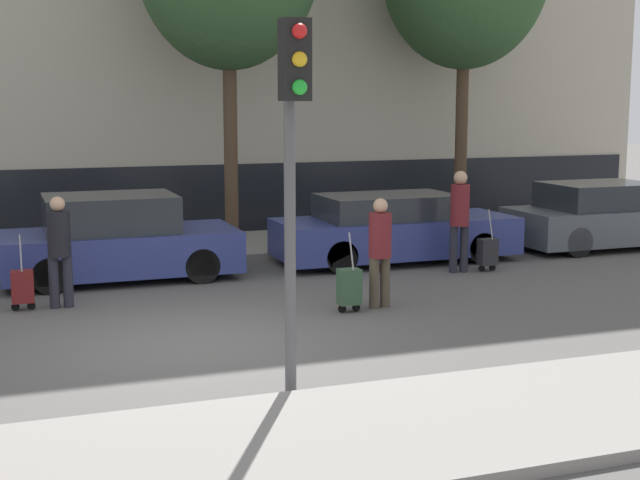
% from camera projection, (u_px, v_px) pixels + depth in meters
% --- Properties ---
extents(ground_plane, '(80.00, 80.00, 0.00)m').
position_uv_depth(ground_plane, '(195.00, 344.00, 11.35)').
color(ground_plane, '#565451').
extents(sidewalk_near, '(28.00, 2.50, 0.12)m').
position_uv_depth(sidewalk_near, '(284.00, 446.00, 7.86)').
color(sidewalk_near, gray).
rests_on(sidewalk_near, ground_plane).
extents(sidewalk_far, '(28.00, 3.00, 0.12)m').
position_uv_depth(sidewalk_far, '(121.00, 252.00, 17.83)').
color(sidewalk_far, gray).
rests_on(sidewalk_far, ground_plane).
extents(parked_car_1, '(3.98, 1.87, 1.47)m').
position_uv_depth(parked_car_1, '(118.00, 240.00, 15.35)').
color(parked_car_1, navy).
rests_on(parked_car_1, ground_plane).
extents(parked_car_2, '(4.61, 1.75, 1.30)m').
position_uv_depth(parked_car_2, '(394.00, 230.00, 17.03)').
color(parked_car_2, navy).
rests_on(parked_car_2, ground_plane).
extents(parked_car_3, '(4.00, 1.83, 1.37)m').
position_uv_depth(parked_car_3, '(602.00, 217.00, 18.66)').
color(parked_car_3, '#4C5156').
rests_on(parked_car_3, ground_plane).
extents(pedestrian_left, '(0.35, 0.34, 1.67)m').
position_uv_depth(pedestrian_left, '(59.00, 245.00, 13.19)').
color(pedestrian_left, '#23232D').
rests_on(pedestrian_left, ground_plane).
extents(trolley_left, '(0.34, 0.29, 1.14)m').
position_uv_depth(trolley_left, '(22.00, 287.00, 13.11)').
color(trolley_left, maroon).
rests_on(trolley_left, ground_plane).
extents(pedestrian_center, '(0.35, 0.34, 1.65)m').
position_uv_depth(pedestrian_center, '(380.00, 246.00, 13.20)').
color(pedestrian_center, '#4C4233').
rests_on(pedestrian_center, ground_plane).
extents(trolley_center, '(0.34, 0.29, 1.18)m').
position_uv_depth(trolley_center, '(349.00, 287.00, 12.99)').
color(trolley_center, '#335138').
rests_on(trolley_center, ground_plane).
extents(pedestrian_right, '(0.35, 0.34, 1.83)m').
position_uv_depth(pedestrian_right, '(460.00, 215.00, 15.90)').
color(pedestrian_right, '#23232D').
rests_on(pedestrian_right, ground_plane).
extents(trolley_right, '(0.34, 0.29, 1.13)m').
position_uv_depth(trolley_right, '(488.00, 252.00, 16.11)').
color(trolley_right, '#262628').
rests_on(trolley_right, ground_plane).
extents(traffic_light, '(0.28, 0.47, 3.87)m').
position_uv_depth(traffic_light, '(293.00, 133.00, 8.91)').
color(traffic_light, '#515154').
rests_on(traffic_light, ground_plane).
extents(parked_bicycle, '(1.77, 0.06, 0.96)m').
position_uv_depth(parked_bicycle, '(345.00, 221.00, 19.25)').
color(parked_bicycle, black).
rests_on(parked_bicycle, sidewalk_far).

